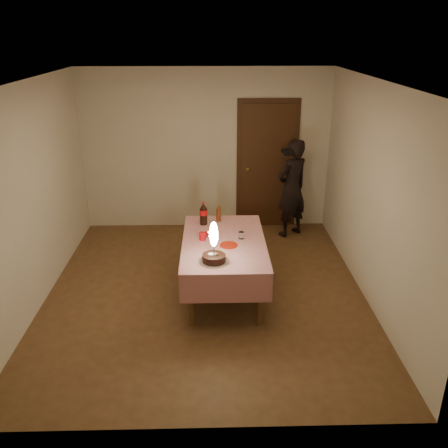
% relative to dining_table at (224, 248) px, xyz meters
% --- Properties ---
extents(ground, '(4.00, 4.50, 0.01)m').
position_rel_dining_table_xyz_m(ground, '(-0.23, -0.02, -0.61)').
color(ground, brown).
rests_on(ground, ground).
extents(room_shell, '(4.04, 4.54, 2.62)m').
position_rel_dining_table_xyz_m(room_shell, '(-0.20, 0.06, 1.05)').
color(room_shell, beige).
rests_on(room_shell, ground).
extents(dining_table, '(1.02, 1.72, 0.70)m').
position_rel_dining_table_xyz_m(dining_table, '(0.00, 0.00, 0.00)').
color(dining_table, brown).
rests_on(dining_table, ground).
extents(birthday_cake, '(0.33, 0.33, 0.48)m').
position_rel_dining_table_xyz_m(birthday_cake, '(-0.13, -0.55, 0.22)').
color(birthday_cake, white).
rests_on(birthday_cake, dining_table).
extents(red_plate, '(0.22, 0.22, 0.01)m').
position_rel_dining_table_xyz_m(red_plate, '(0.05, -0.13, 0.10)').
color(red_plate, '#B6200C').
rests_on(red_plate, dining_table).
extents(red_cup, '(0.08, 0.08, 0.10)m').
position_rel_dining_table_xyz_m(red_cup, '(-0.26, 0.04, 0.15)').
color(red_cup, red).
rests_on(red_cup, dining_table).
extents(clear_cup, '(0.07, 0.07, 0.09)m').
position_rel_dining_table_xyz_m(clear_cup, '(0.22, 0.07, 0.14)').
color(clear_cup, white).
rests_on(clear_cup, dining_table).
extents(napkin_stack, '(0.15, 0.15, 0.02)m').
position_rel_dining_table_xyz_m(napkin_stack, '(-0.15, 0.19, 0.11)').
color(napkin_stack, '#A61217').
rests_on(napkin_stack, dining_table).
extents(cola_bottle, '(0.10, 0.10, 0.32)m').
position_rel_dining_table_xyz_m(cola_bottle, '(-0.26, 0.55, 0.25)').
color(cola_bottle, black).
rests_on(cola_bottle, dining_table).
extents(amber_bottle_left, '(0.06, 0.06, 0.25)m').
position_rel_dining_table_xyz_m(amber_bottle_left, '(-0.06, 0.65, 0.21)').
color(amber_bottle_left, '#5F2B10').
rests_on(amber_bottle_left, dining_table).
extents(photographer, '(0.69, 0.64, 1.58)m').
position_rel_dining_table_xyz_m(photographer, '(1.12, 1.79, 0.19)').
color(photographer, black).
rests_on(photographer, ground).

